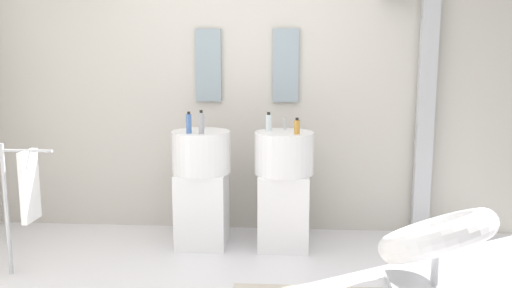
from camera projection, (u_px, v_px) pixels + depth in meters
rear_partition at (248, 83)px, 4.71m from camera, size 4.80×0.10×2.60m
pedestal_sink_left at (202, 184)px, 4.37m from camera, size 0.47×0.47×1.05m
pedestal_sink_right at (284, 186)px, 4.32m from camera, size 0.47×0.47×1.05m
vanity_mirror_left at (208, 65)px, 4.64m from camera, size 0.22×0.03×0.62m
vanity_mirror_right at (286, 66)px, 4.59m from camera, size 0.22×0.03×0.62m
shower_column at (424, 111)px, 4.52m from camera, size 0.49×0.24×2.05m
lounge_chair at (436, 243)px, 3.49m from camera, size 1.10×1.10×0.65m
towel_rack at (26, 189)px, 3.75m from camera, size 0.37×0.22×0.95m
soap_bottle_blue at (189, 123)px, 4.17m from camera, size 0.04×0.04×0.17m
soap_bottle_clear at (269, 122)px, 4.30m from camera, size 0.05×0.05×0.15m
soap_bottle_grey at (201, 123)px, 4.13m from camera, size 0.04×0.04×0.18m
soap_bottle_amber at (297, 127)px, 4.14m from camera, size 0.05×0.05×0.13m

